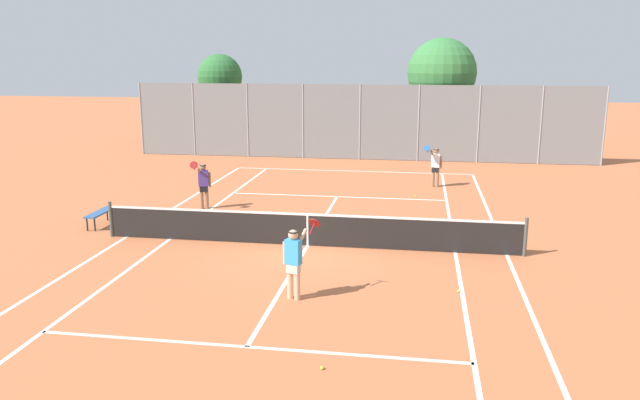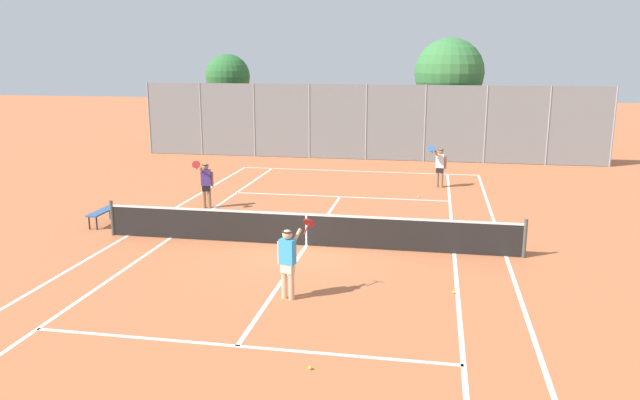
{
  "view_description": "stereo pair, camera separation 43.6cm",
  "coord_description": "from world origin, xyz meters",
  "px_view_note": "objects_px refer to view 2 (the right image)",
  "views": [
    {
      "loc": [
        3.03,
        -16.72,
        5.29
      ],
      "look_at": [
        0.12,
        1.5,
        1.0
      ],
      "focal_mm": 35.0,
      "sensor_mm": 36.0,
      "label": 1
    },
    {
      "loc": [
        3.46,
        -16.65,
        5.29
      ],
      "look_at": [
        0.12,
        1.5,
        1.0
      ],
      "focal_mm": 35.0,
      "sensor_mm": 36.0,
      "label": 2
    }
  ],
  "objects_px": {
    "tennis_net": "(306,228)",
    "loose_tennis_ball_0": "(418,197)",
    "player_near_side": "(288,259)",
    "loose_tennis_ball_4": "(454,292)",
    "tree_behind_left": "(227,78)",
    "tree_behind_right": "(449,75)",
    "courtside_bench": "(103,212)",
    "player_far_right": "(440,165)",
    "loose_tennis_ball_1": "(310,368)",
    "loose_tennis_ball_3": "(185,233)",
    "player_far_left": "(206,182)"
  },
  "relations": [
    {
      "from": "player_near_side",
      "to": "courtside_bench",
      "type": "height_order",
      "value": "player_near_side"
    },
    {
      "from": "player_far_left",
      "to": "tree_behind_right",
      "type": "distance_m",
      "value": 16.64
    },
    {
      "from": "tennis_net",
      "to": "player_far_right",
      "type": "distance_m",
      "value": 9.64
    },
    {
      "from": "loose_tennis_ball_3",
      "to": "player_near_side",
      "type": "bearing_deg",
      "value": -46.23
    },
    {
      "from": "loose_tennis_ball_0",
      "to": "tree_behind_right",
      "type": "relative_size",
      "value": 0.01
    },
    {
      "from": "player_near_side",
      "to": "player_far_right",
      "type": "distance_m",
      "value": 13.25
    },
    {
      "from": "player_far_left",
      "to": "tree_behind_right",
      "type": "height_order",
      "value": "tree_behind_right"
    },
    {
      "from": "player_far_right",
      "to": "courtside_bench",
      "type": "distance_m",
      "value": 13.17
    },
    {
      "from": "courtside_bench",
      "to": "tree_behind_right",
      "type": "xyz_separation_m",
      "value": [
        10.96,
        16.59,
        3.89
      ]
    },
    {
      "from": "loose_tennis_ball_0",
      "to": "loose_tennis_ball_4",
      "type": "xyz_separation_m",
      "value": [
        1.08,
        -9.77,
        0.0
      ]
    },
    {
      "from": "loose_tennis_ball_1",
      "to": "tree_behind_right",
      "type": "height_order",
      "value": "tree_behind_right"
    },
    {
      "from": "tennis_net",
      "to": "tree_behind_right",
      "type": "xyz_separation_m",
      "value": [
        4.09,
        17.68,
        3.79
      ]
    },
    {
      "from": "courtside_bench",
      "to": "player_far_right",
      "type": "bearing_deg",
      "value": 36.24
    },
    {
      "from": "player_far_right",
      "to": "courtside_bench",
      "type": "xyz_separation_m",
      "value": [
        -10.61,
        -7.78,
        -0.52
      ]
    },
    {
      "from": "player_far_left",
      "to": "loose_tennis_ball_0",
      "type": "distance_m",
      "value": 7.99
    },
    {
      "from": "tree_behind_left",
      "to": "tree_behind_right",
      "type": "relative_size",
      "value": 0.87
    },
    {
      "from": "loose_tennis_ball_0",
      "to": "loose_tennis_ball_3",
      "type": "height_order",
      "value": "same"
    },
    {
      "from": "loose_tennis_ball_0",
      "to": "loose_tennis_ball_4",
      "type": "bearing_deg",
      "value": -83.67
    },
    {
      "from": "loose_tennis_ball_4",
      "to": "tree_behind_left",
      "type": "relative_size",
      "value": 0.01
    },
    {
      "from": "loose_tennis_ball_4",
      "to": "tree_behind_left",
      "type": "height_order",
      "value": "tree_behind_left"
    },
    {
      "from": "tree_behind_left",
      "to": "loose_tennis_ball_0",
      "type": "bearing_deg",
      "value": -46.39
    },
    {
      "from": "player_near_side",
      "to": "loose_tennis_ball_1",
      "type": "height_order",
      "value": "player_near_side"
    },
    {
      "from": "player_far_right",
      "to": "tree_behind_left",
      "type": "relative_size",
      "value": 0.33
    },
    {
      "from": "tennis_net",
      "to": "loose_tennis_ball_0",
      "type": "xyz_separation_m",
      "value": [
        2.96,
        6.79,
        -0.48
      ]
    },
    {
      "from": "loose_tennis_ball_4",
      "to": "courtside_bench",
      "type": "distance_m",
      "value": 11.66
    },
    {
      "from": "tennis_net",
      "to": "player_far_right",
      "type": "height_order",
      "value": "player_far_right"
    },
    {
      "from": "loose_tennis_ball_4",
      "to": "tennis_net",
      "type": "bearing_deg",
      "value": 143.59
    },
    {
      "from": "player_near_side",
      "to": "loose_tennis_ball_0",
      "type": "xyz_separation_m",
      "value": [
        2.56,
        10.74,
        -0.89
      ]
    },
    {
      "from": "loose_tennis_ball_0",
      "to": "tree_behind_right",
      "type": "bearing_deg",
      "value": 84.06
    },
    {
      "from": "player_near_side",
      "to": "loose_tennis_ball_0",
      "type": "height_order",
      "value": "player_near_side"
    },
    {
      "from": "loose_tennis_ball_4",
      "to": "courtside_bench",
      "type": "xyz_separation_m",
      "value": [
        -10.91,
        4.08,
        0.38
      ]
    },
    {
      "from": "tennis_net",
      "to": "tree_behind_left",
      "type": "bearing_deg",
      "value": 114.53
    },
    {
      "from": "tree_behind_left",
      "to": "courtside_bench",
      "type": "bearing_deg",
      "value": -84.25
    },
    {
      "from": "player_far_left",
      "to": "loose_tennis_ball_0",
      "type": "xyz_separation_m",
      "value": [
        7.34,
        3.03,
        -0.89
      ]
    },
    {
      "from": "player_far_right",
      "to": "tree_behind_left",
      "type": "xyz_separation_m",
      "value": [
        -12.41,
        10.13,
        3.05
      ]
    },
    {
      "from": "loose_tennis_ball_0",
      "to": "courtside_bench",
      "type": "relative_size",
      "value": 0.04
    },
    {
      "from": "tree_behind_left",
      "to": "tree_behind_right",
      "type": "xyz_separation_m",
      "value": [
        12.77,
        -1.32,
        0.32
      ]
    },
    {
      "from": "loose_tennis_ball_3",
      "to": "courtside_bench",
      "type": "distance_m",
      "value": 3.05
    },
    {
      "from": "tennis_net",
      "to": "loose_tennis_ball_3",
      "type": "bearing_deg",
      "value": 172.07
    },
    {
      "from": "player_far_right",
      "to": "tree_behind_left",
      "type": "height_order",
      "value": "tree_behind_left"
    },
    {
      "from": "loose_tennis_ball_1",
      "to": "courtside_bench",
      "type": "bearing_deg",
      "value": 135.9
    },
    {
      "from": "player_far_left",
      "to": "loose_tennis_ball_4",
      "type": "distance_m",
      "value": 10.83
    },
    {
      "from": "player_far_right",
      "to": "tree_behind_left",
      "type": "bearing_deg",
      "value": 140.79
    },
    {
      "from": "loose_tennis_ball_4",
      "to": "tree_behind_right",
      "type": "distance_m",
      "value": 21.1
    },
    {
      "from": "loose_tennis_ball_1",
      "to": "loose_tennis_ball_4",
      "type": "distance_m",
      "value": 4.77
    },
    {
      "from": "player_far_right",
      "to": "tennis_net",
      "type": "bearing_deg",
      "value": -112.87
    },
    {
      "from": "player_near_side",
      "to": "loose_tennis_ball_4",
      "type": "bearing_deg",
      "value": 14.85
    },
    {
      "from": "loose_tennis_ball_1",
      "to": "loose_tennis_ball_3",
      "type": "relative_size",
      "value": 1.0
    },
    {
      "from": "player_near_side",
      "to": "loose_tennis_ball_4",
      "type": "relative_size",
      "value": 26.88
    },
    {
      "from": "tree_behind_left",
      "to": "loose_tennis_ball_4",
      "type": "bearing_deg",
      "value": -59.95
    }
  ]
}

